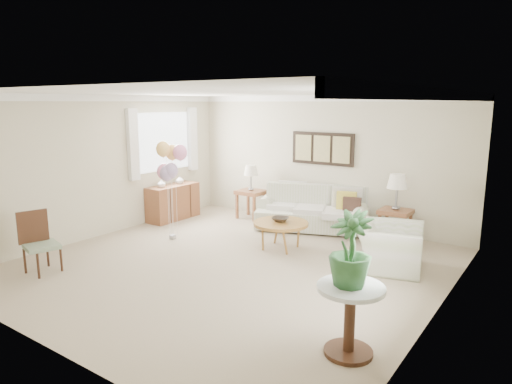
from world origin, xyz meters
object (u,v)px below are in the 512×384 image
(sofa, at_px, (313,212))
(accent_chair, at_px, (39,241))
(balloon_cluster, at_px, (170,162))
(coffee_table, at_px, (281,224))
(armchair, at_px, (391,247))

(sofa, height_order, accent_chair, accent_chair)
(balloon_cluster, bearing_deg, coffee_table, 18.58)
(coffee_table, height_order, accent_chair, accent_chair)
(balloon_cluster, bearing_deg, armchair, 12.26)
(sofa, bearing_deg, coffee_table, -84.55)
(armchair, xyz_separation_m, accent_chair, (-4.19, -3.10, 0.14))
(sofa, xyz_separation_m, accent_chair, (-2.21, -4.35, 0.13))
(armchair, distance_m, balloon_cluster, 4.01)
(sofa, distance_m, accent_chair, 4.88)
(sofa, xyz_separation_m, armchair, (1.98, -1.25, -0.01))
(coffee_table, distance_m, accent_chair, 3.76)
(sofa, distance_m, balloon_cluster, 2.95)
(accent_chair, bearing_deg, armchair, 36.50)
(sofa, relative_size, accent_chair, 2.87)
(accent_chair, height_order, balloon_cluster, balloon_cluster)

